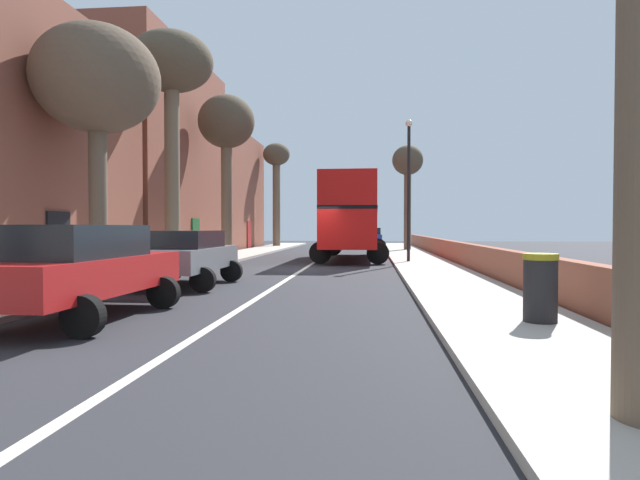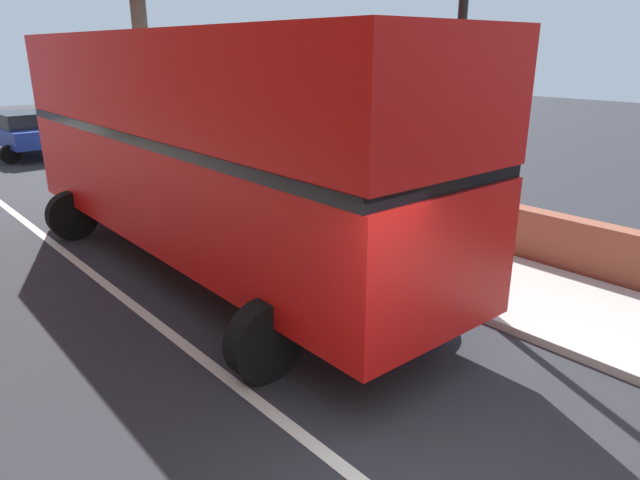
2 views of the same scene
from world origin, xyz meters
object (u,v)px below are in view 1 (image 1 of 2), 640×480
parked_car_red_left_3 (78,266)px  litter_bin_right (540,287)px  parked_car_grey_left_2 (185,254)px  street_tree_right_3 (408,166)px  double_decker_bus (353,213)px  street_tree_left_4 (171,72)px  street_tree_left_6 (276,166)px  lamppost_right (409,179)px  street_tree_left_2 (97,83)px  parked_car_blue_right_1 (369,236)px  street_tree_left_0 (226,128)px

parked_car_red_left_3 → litter_bin_right: size_ratio=4.20×
parked_car_grey_left_2 → street_tree_right_3: bearing=71.1°
double_decker_bus → street_tree_right_3: size_ratio=1.44×
parked_car_grey_left_2 → street_tree_left_4: (-2.51, 5.54, 6.70)m
street_tree_left_6 → litter_bin_right: size_ratio=7.74×
lamppost_right → street_tree_left_2: bearing=-133.9°
street_tree_left_2 → street_tree_left_6: size_ratio=0.84×
parked_car_red_left_3 → double_decker_bus: bearing=76.9°
parked_car_blue_right_1 → street_tree_left_6: 9.73m
double_decker_bus → parked_car_blue_right_1: 14.57m
street_tree_left_6 → lamppost_right: bearing=-63.7°
parked_car_red_left_3 → street_tree_right_3: bearing=74.6°
parked_car_red_left_3 → parked_car_grey_left_2: bearing=90.0°
parked_car_blue_right_1 → street_tree_left_0: street_tree_left_0 is taller
double_decker_bus → litter_bin_right: (3.60, -18.05, -1.68)m
litter_bin_right → parked_car_red_left_3: bearing=179.8°
double_decker_bus → street_tree_left_4: street_tree_left_4 is taller
double_decker_bus → street_tree_left_2: (-6.68, -12.77, 3.30)m
litter_bin_right → street_tree_left_6: bearing=107.0°
parked_car_red_left_3 → street_tree_left_2: street_tree_left_2 is taller
street_tree_left_0 → street_tree_left_4: size_ratio=0.92×
street_tree_left_0 → street_tree_left_4: bearing=-92.6°
street_tree_left_0 → lamppost_right: bearing=-15.6°
street_tree_left_2 → lamppost_right: 13.51m
street_tree_left_0 → parked_car_red_left_3: bearing=-82.8°
parked_car_grey_left_2 → street_tree_left_4: 9.04m
street_tree_left_4 → lamppost_right: size_ratio=1.43×
street_tree_left_4 → litter_bin_right: (10.31, -10.84, -6.92)m
parked_car_grey_left_2 → lamppost_right: (6.80, 9.62, 2.91)m
parked_car_blue_right_1 → street_tree_left_2: street_tree_left_2 is taller
double_decker_bus → street_tree_left_2: 14.78m
street_tree_right_3 → street_tree_left_4: size_ratio=0.80×
street_tree_left_0 → lamppost_right: size_ratio=1.31×
parked_car_red_left_3 → street_tree_left_6: size_ratio=0.54×
parked_car_blue_right_1 → street_tree_left_6: bearing=168.6°
street_tree_left_6 → double_decker_bus: bearing=-66.9°
street_tree_right_3 → litter_bin_right: (0.15, -27.72, -5.17)m
street_tree_left_2 → litter_bin_right: 12.59m
parked_car_grey_left_2 → street_tree_left_4: street_tree_left_4 is taller
litter_bin_right → parked_car_blue_right_1: bearing=94.9°
street_tree_right_3 → street_tree_left_4: (-10.16, -16.88, 1.75)m
lamppost_right → litter_bin_right: 15.28m
double_decker_bus → parked_car_red_left_3: bearing=-103.1°
street_tree_left_2 → double_decker_bus: bearing=62.4°
street_tree_left_0 → litter_bin_right: street_tree_left_0 is taller
parked_car_grey_left_2 → street_tree_left_4: bearing=114.4°
parked_car_grey_left_2 → lamppost_right: lamppost_right is taller
double_decker_bus → parked_car_red_left_3: double_decker_bus is taller
double_decker_bus → street_tree_right_3: 10.84m
street_tree_left_0 → litter_bin_right: 21.00m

